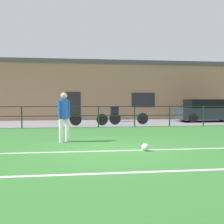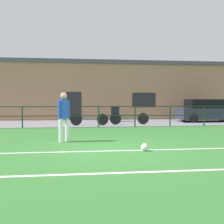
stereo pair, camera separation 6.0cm
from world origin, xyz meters
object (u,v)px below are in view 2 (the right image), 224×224
soccer_ball_match (145,147)px  bicycle_parked_1 (129,119)px  player_striker (64,114)px  trash_bin_0 (115,114)px  parked_car_red (208,111)px  bicycle_parked_0 (89,119)px

soccer_ball_match → bicycle_parked_1: size_ratio=0.09×
player_striker → soccer_ball_match: player_striker is taller
soccer_ball_match → trash_bin_0: 9.64m
soccer_ball_match → bicycle_parked_1: bearing=82.9°
parked_car_red → trash_bin_0: parked_car_red is taller
player_striker → bicycle_parked_0: size_ratio=0.79×
soccer_ball_match → parked_car_red: (6.68, 8.98, 0.64)m
player_striker → soccer_ball_match: (2.42, -1.81, -0.87)m
soccer_ball_match → bicycle_parked_0: (-1.46, 7.20, 0.26)m
bicycle_parked_1 → trash_bin_0: 2.21m
soccer_ball_match → trash_bin_0: trash_bin_0 is taller
bicycle_parked_1 → trash_bin_0: size_ratio=2.32×
trash_bin_0 → parked_car_red: bearing=-5.8°
parked_car_red → bicycle_parked_1: parked_car_red is taller
player_striker → bicycle_parked_0: 5.51m
player_striker → parked_car_red: bearing=-179.7°
parked_car_red → trash_bin_0: size_ratio=4.15×
bicycle_parked_1 → trash_bin_0: (-0.61, 2.12, 0.16)m
player_striker → parked_car_red: (9.10, 7.17, -0.23)m
bicycle_parked_0 → trash_bin_0: 3.01m
player_striker → bicycle_parked_1: (3.36, 5.69, -0.60)m
bicycle_parked_0 → player_striker: bearing=-100.2°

